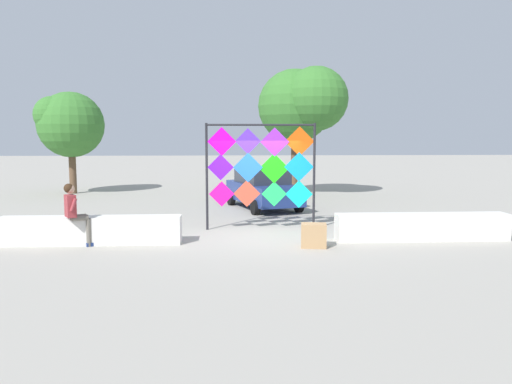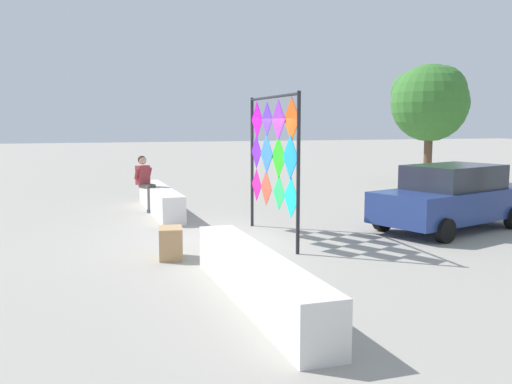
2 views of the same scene
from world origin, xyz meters
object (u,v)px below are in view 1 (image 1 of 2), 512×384
at_px(seated_vendor, 75,210).
at_px(tree_far_right, 300,105).
at_px(cardboard_box_large, 314,235).
at_px(kite_display_rack, 261,166).
at_px(tree_palm_like, 71,122).
at_px(parked_car, 263,188).

bearing_deg(seated_vendor, tree_far_right, 56.57).
distance_m(seated_vendor, cardboard_box_large, 5.65).
relative_size(kite_display_rack, tree_palm_like, 0.66).
bearing_deg(seated_vendor, kite_display_rack, 24.15).
relative_size(kite_display_rack, parked_car, 0.75).
bearing_deg(parked_car, kite_display_rack, -94.58).
bearing_deg(parked_car, seated_vendor, -128.13).
bearing_deg(tree_palm_like, parked_car, -32.63).
relative_size(tree_palm_like, tree_far_right, 0.83).
bearing_deg(tree_palm_like, tree_far_right, -7.06).
xyz_separation_m(seated_vendor, tree_far_right, (6.81, 10.32, 3.13)).
distance_m(parked_car, tree_palm_like, 10.39).
xyz_separation_m(seated_vendor, tree_palm_like, (-3.63, 11.62, 2.40)).
distance_m(cardboard_box_large, tree_far_right, 11.33).
xyz_separation_m(cardboard_box_large, tree_far_right, (1.21, 10.63, 3.75)).
bearing_deg(cardboard_box_large, parked_car, 96.60).
xyz_separation_m(kite_display_rack, tree_palm_like, (-8.15, 9.59, 1.49)).
relative_size(parked_car, cardboard_box_large, 6.94).
bearing_deg(tree_far_right, seated_vendor, -123.43).
bearing_deg(tree_palm_like, cardboard_box_large, -52.24).
bearing_deg(parked_car, tree_palm_like, 147.37).
height_order(tree_palm_like, tree_far_right, tree_far_right).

